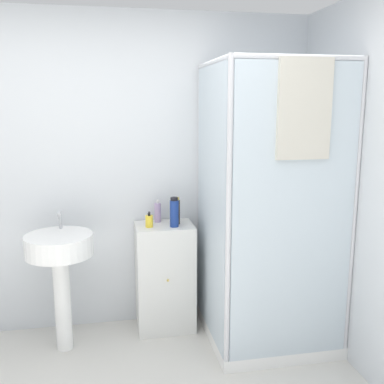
% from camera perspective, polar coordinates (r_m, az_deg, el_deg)
% --- Properties ---
extents(wall_back, '(6.40, 0.06, 2.50)m').
position_cam_1_polar(wall_back, '(3.63, -11.27, 2.22)').
color(wall_back, silver).
rests_on(wall_back, ground_plane).
extents(shower_enclosure, '(0.91, 0.94, 2.10)m').
position_cam_1_polar(shower_enclosure, '(3.45, 9.02, -9.73)').
color(shower_enclosure, white).
rests_on(shower_enclosure, ground_plane).
extents(vanity_cabinet, '(0.45, 0.36, 0.87)m').
position_cam_1_polar(vanity_cabinet, '(3.67, -3.46, -10.71)').
color(vanity_cabinet, silver).
rests_on(vanity_cabinet, ground_plane).
extents(sink, '(0.48, 0.48, 1.01)m').
position_cam_1_polar(sink, '(3.40, -16.42, -8.11)').
color(sink, white).
rests_on(sink, ground_plane).
extents(soap_dispenser, '(0.06, 0.06, 0.12)m').
position_cam_1_polar(soap_dispenser, '(3.47, -5.46, -3.69)').
color(soap_dispenser, yellow).
rests_on(soap_dispenser, vanity_cabinet).
extents(shampoo_bottle_tall_black, '(0.06, 0.06, 0.21)m').
position_cam_1_polar(shampoo_bottle_tall_black, '(3.53, -2.06, -2.43)').
color(shampoo_bottle_tall_black, black).
rests_on(shampoo_bottle_tall_black, vanity_cabinet).
extents(shampoo_bottle_blue, '(0.07, 0.07, 0.23)m').
position_cam_1_polar(shampoo_bottle_blue, '(3.45, -2.27, -2.61)').
color(shampoo_bottle_blue, navy).
rests_on(shampoo_bottle_blue, vanity_cabinet).
extents(lotion_bottle_white, '(0.05, 0.05, 0.19)m').
position_cam_1_polar(lotion_bottle_white, '(3.60, -4.38, -2.59)').
color(lotion_bottle_white, '#B299C6').
rests_on(lotion_bottle_white, vanity_cabinet).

